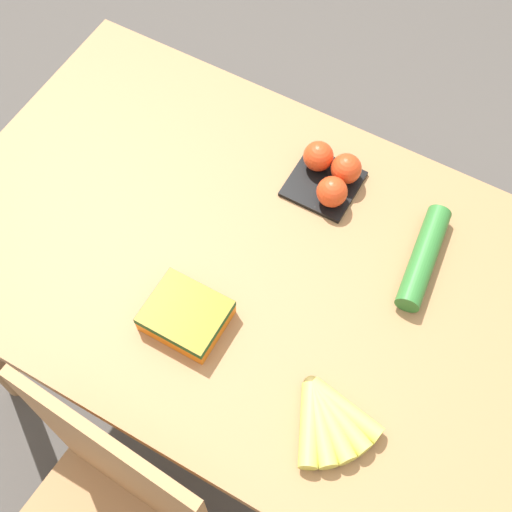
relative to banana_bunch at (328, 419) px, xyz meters
name	(u,v)px	position (x,y,z in m)	size (l,w,h in m)	color
ground_plane	(256,383)	(0.28, -0.22, -0.79)	(12.00, 12.00, 0.00)	#4C4742
dining_table	(256,286)	(0.28, -0.22, -0.12)	(1.36, 0.85, 0.77)	#9E7044
banana_bunch	(328,419)	(0.00, 0.00, 0.00)	(0.17, 0.17, 0.04)	brown
tomato_pack	(330,174)	(0.23, -0.47, 0.02)	(0.15, 0.15, 0.08)	black
carrot_bag	(186,315)	(0.33, -0.04, 0.01)	(0.15, 0.13, 0.05)	orange
cucumber_near	(424,257)	(-0.02, -0.39, 0.01)	(0.08, 0.24, 0.05)	#2D702D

